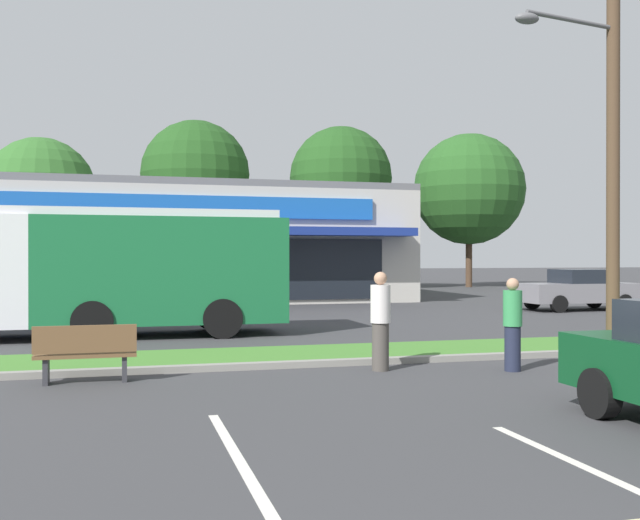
{
  "coord_description": "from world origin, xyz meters",
  "views": [
    {
      "loc": [
        -4.25,
        -0.31,
        2.05
      ],
      "look_at": [
        0.78,
        18.1,
        1.96
      ],
      "focal_mm": 40.91,
      "sensor_mm": 36.0,
      "label": 1
    }
  ],
  "objects_px": {
    "utility_pole": "(609,110)",
    "city_bus": "(58,268)",
    "pedestrian_by_pole": "(513,324)",
    "car_1": "(578,289)",
    "car_2": "(199,296)",
    "pedestrian_near_bench": "(380,321)",
    "bus_stop_bench": "(86,352)"
  },
  "relations": [
    {
      "from": "city_bus",
      "to": "pedestrian_by_pole",
      "type": "relative_size",
      "value": 6.84
    },
    {
      "from": "city_bus",
      "to": "pedestrian_near_bench",
      "type": "distance_m",
      "value": 9.35
    },
    {
      "from": "bus_stop_bench",
      "to": "car_2",
      "type": "relative_size",
      "value": 0.38
    },
    {
      "from": "bus_stop_bench",
      "to": "car_2",
      "type": "height_order",
      "value": "car_2"
    },
    {
      "from": "car_1",
      "to": "pedestrian_near_bench",
      "type": "bearing_deg",
      "value": 43.92
    },
    {
      "from": "bus_stop_bench",
      "to": "car_2",
      "type": "xyz_separation_m",
      "value": [
        3.1,
        12.45,
        0.22
      ]
    },
    {
      "from": "city_bus",
      "to": "bus_stop_bench",
      "type": "relative_size",
      "value": 7.13
    },
    {
      "from": "car_1",
      "to": "pedestrian_near_bench",
      "type": "relative_size",
      "value": 2.53
    },
    {
      "from": "pedestrian_by_pole",
      "to": "car_1",
      "type": "bearing_deg",
      "value": -173.79
    },
    {
      "from": "utility_pole",
      "to": "bus_stop_bench",
      "type": "height_order",
      "value": "utility_pole"
    },
    {
      "from": "utility_pole",
      "to": "car_2",
      "type": "relative_size",
      "value": 2.42
    },
    {
      "from": "car_1",
      "to": "car_2",
      "type": "relative_size",
      "value": 1.07
    },
    {
      "from": "bus_stop_bench",
      "to": "pedestrian_near_bench",
      "type": "bearing_deg",
      "value": 179.84
    },
    {
      "from": "car_2",
      "to": "pedestrian_by_pole",
      "type": "xyz_separation_m",
      "value": [
        4.23,
        -13.15,
        0.11
      ]
    },
    {
      "from": "pedestrian_by_pole",
      "to": "utility_pole",
      "type": "bearing_deg",
      "value": 169.44
    },
    {
      "from": "car_1",
      "to": "pedestrian_near_bench",
      "type": "xyz_separation_m",
      "value": [
        -12.43,
        -11.97,
        0.1
      ]
    },
    {
      "from": "car_2",
      "to": "pedestrian_by_pole",
      "type": "relative_size",
      "value": 2.53
    },
    {
      "from": "bus_stop_bench",
      "to": "car_2",
      "type": "distance_m",
      "value": 12.83
    },
    {
      "from": "utility_pole",
      "to": "city_bus",
      "type": "height_order",
      "value": "utility_pole"
    },
    {
      "from": "car_2",
      "to": "car_1",
      "type": "bearing_deg",
      "value": 178.03
    },
    {
      "from": "car_2",
      "to": "bus_stop_bench",
      "type": "bearing_deg",
      "value": 76.04
    },
    {
      "from": "utility_pole",
      "to": "city_bus",
      "type": "bearing_deg",
      "value": 158.32
    },
    {
      "from": "pedestrian_near_bench",
      "to": "utility_pole",
      "type": "bearing_deg",
      "value": -128.72
    },
    {
      "from": "pedestrian_near_bench",
      "to": "pedestrian_by_pole",
      "type": "height_order",
      "value": "pedestrian_near_bench"
    },
    {
      "from": "utility_pole",
      "to": "bus_stop_bench",
      "type": "distance_m",
      "value": 12.65
    },
    {
      "from": "bus_stop_bench",
      "to": "pedestrian_by_pole",
      "type": "distance_m",
      "value": 7.36
    },
    {
      "from": "bus_stop_bench",
      "to": "utility_pole",
      "type": "bearing_deg",
      "value": -169.43
    },
    {
      "from": "city_bus",
      "to": "bus_stop_bench",
      "type": "xyz_separation_m",
      "value": [
        0.98,
        -7.07,
        -1.26
      ]
    },
    {
      "from": "car_1",
      "to": "car_2",
      "type": "height_order",
      "value": "car_1"
    },
    {
      "from": "car_2",
      "to": "utility_pole",
      "type": "bearing_deg",
      "value": 128.98
    },
    {
      "from": "car_1",
      "to": "car_2",
      "type": "bearing_deg",
      "value": -1.97
    },
    {
      "from": "city_bus",
      "to": "bus_stop_bench",
      "type": "bearing_deg",
      "value": 97.63
    }
  ]
}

